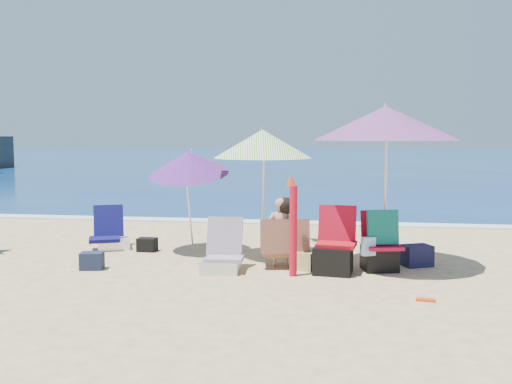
# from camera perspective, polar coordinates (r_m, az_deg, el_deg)

# --- Properties ---
(ground) EXTENTS (120.00, 120.00, 0.00)m
(ground) POSITION_cam_1_polar(r_m,az_deg,el_deg) (7.91, 1.10, -8.69)
(ground) COLOR #D8BC84
(ground) RESTS_ON ground
(sea) EXTENTS (120.00, 80.00, 0.12)m
(sea) POSITION_cam_1_polar(r_m,az_deg,el_deg) (52.65, 7.36, 3.38)
(sea) COLOR navy
(sea) RESTS_ON ground
(foam) EXTENTS (120.00, 0.50, 0.04)m
(foam) POSITION_cam_1_polar(r_m,az_deg,el_deg) (12.89, 3.99, -3.04)
(foam) COLOR white
(foam) RESTS_ON ground
(umbrella_turquoise) EXTENTS (2.31, 2.31, 2.42)m
(umbrella_turquoise) POSITION_cam_1_polar(r_m,az_deg,el_deg) (8.69, 12.65, 6.62)
(umbrella_turquoise) COLOR silver
(umbrella_turquoise) RESTS_ON ground
(umbrella_striped) EXTENTS (1.80, 1.80, 2.08)m
(umbrella_striped) POSITION_cam_1_polar(r_m,az_deg,el_deg) (9.19, 0.65, 4.75)
(umbrella_striped) COLOR white
(umbrella_striped) RESTS_ON ground
(umbrella_blue) EXTENTS (1.43, 1.48, 1.83)m
(umbrella_blue) POSITION_cam_1_polar(r_m,az_deg,el_deg) (9.65, -6.68, 2.88)
(umbrella_blue) COLOR white
(umbrella_blue) RESTS_ON ground
(furled_umbrella) EXTENTS (0.21, 0.35, 1.40)m
(furled_umbrella) POSITION_cam_1_polar(r_m,az_deg,el_deg) (8.06, 3.65, -2.87)
(furled_umbrella) COLOR red
(furled_umbrella) RESTS_ON ground
(chair_navy) EXTENTS (0.79, 0.85, 0.73)m
(chair_navy) POSITION_cam_1_polar(r_m,az_deg,el_deg) (10.37, -14.11, -4.34)
(chair_navy) COLOR #0E0C45
(chair_navy) RESTS_ON ground
(chair_rainbow) EXTENTS (0.62, 0.72, 0.75)m
(chair_rainbow) POSITION_cam_1_polar(r_m,az_deg,el_deg) (8.43, -3.35, -6.43)
(chair_rainbow) COLOR #E98152
(chair_rainbow) RESTS_ON ground
(camp_chair_left) EXTENTS (0.63, 0.64, 0.95)m
(camp_chair_left) POSITION_cam_1_polar(r_m,az_deg,el_deg) (8.34, 7.69, -5.99)
(camp_chair_left) COLOR #B10C14
(camp_chair_left) RESTS_ON ground
(camp_chair_right) EXTENTS (0.61, 0.65, 0.91)m
(camp_chair_right) POSITION_cam_1_polar(r_m,az_deg,el_deg) (8.58, 12.09, -5.45)
(camp_chair_right) COLOR #AF0C2D
(camp_chair_right) RESTS_ON ground
(person_center) EXTENTS (0.77, 0.68, 1.05)m
(person_center) POSITION_cam_1_polar(r_m,az_deg,el_deg) (8.58, 2.59, -4.11)
(person_center) COLOR tan
(person_center) RESTS_ON ground
(bag_navy_a) EXTENTS (0.36, 0.29, 0.25)m
(bag_navy_a) POSITION_cam_1_polar(r_m,az_deg,el_deg) (8.85, -15.85, -6.54)
(bag_navy_a) COLOR #1A223A
(bag_navy_a) RESTS_ON ground
(bag_black_a) EXTENTS (0.32, 0.24, 0.23)m
(bag_black_a) POSITION_cam_1_polar(r_m,az_deg,el_deg) (9.99, -10.66, -5.11)
(bag_black_a) COLOR black
(bag_black_a) RESTS_ON ground
(bag_tan) EXTENTS (0.38, 0.33, 0.27)m
(bag_tan) POSITION_cam_1_polar(r_m,az_deg,el_deg) (8.51, 4.74, -6.75)
(bag_tan) COLOR tan
(bag_tan) RESTS_ON ground
(bag_navy_b) EXTENTS (0.51, 0.46, 0.31)m
(bag_navy_b) POSITION_cam_1_polar(r_m,az_deg,el_deg) (9.06, 15.53, -6.05)
(bag_navy_b) COLOR #1C1A3A
(bag_navy_b) RESTS_ON ground
(bag_black_b) EXTENTS (0.26, 0.21, 0.18)m
(bag_black_b) POSITION_cam_1_polar(r_m,az_deg,el_deg) (8.42, 7.41, -7.24)
(bag_black_b) COLOR black
(bag_black_b) RESTS_ON ground
(orange_item) EXTENTS (0.23, 0.13, 0.03)m
(orange_item) POSITION_cam_1_polar(r_m,az_deg,el_deg) (7.24, 16.35, -10.15)
(orange_item) COLOR red
(orange_item) RESTS_ON ground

